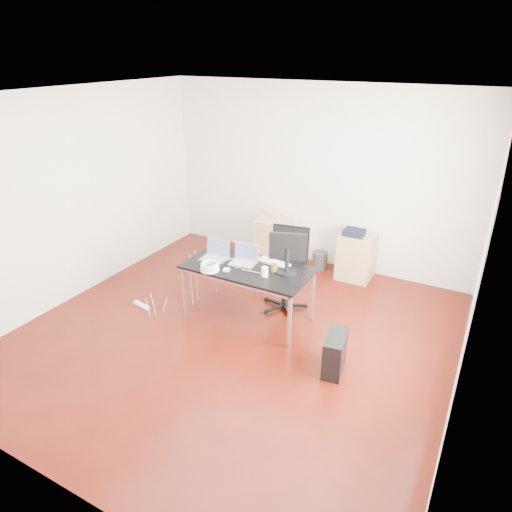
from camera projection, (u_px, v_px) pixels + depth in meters
The scene contains 18 objects.
room_shell at pixel (235, 229), 5.03m from camera, with size 5.00×5.00×5.00m.
desk at pixel (248, 271), 5.72m from camera, with size 1.60×0.80×0.73m.
office_chair at pixel (287, 265), 6.04m from camera, with size 0.55×0.57×1.08m.
filing_cabinet_left at pixel (273, 239), 7.52m from camera, with size 0.50×0.50×0.70m, color tan.
filing_cabinet_right at pixel (356, 256), 6.91m from camera, with size 0.50×0.50×0.70m, color tan.
pc_tower at pixel (335, 353), 4.93m from camera, with size 0.20×0.45×0.44m, color black.
wastebasket at pixel (320, 260), 7.26m from camera, with size 0.24×0.24×0.28m, color black.
power_strip at pixel (142, 305), 6.24m from camera, with size 0.30×0.06×0.04m, color white.
laptop_left at pixel (215, 254), 5.92m from camera, with size 0.35×0.28×0.23m.
laptop_right at pixel (244, 259), 5.79m from camera, with size 0.36×0.29×0.23m.
monitor at pixel (288, 251), 5.45m from camera, with size 0.44×0.26×0.51m.
keyboard at pixel (274, 262), 5.80m from camera, with size 0.44×0.14×0.02m, color white.
cup_white at pixel (265, 272), 5.44m from camera, with size 0.08×0.08×0.12m, color white.
cup_brown at pixel (274, 268), 5.56m from camera, with size 0.08×0.08×0.10m, color brown.
cable_coil at pixel (210, 267), 5.58m from camera, with size 0.24×0.24×0.11m.
power_adapter at pixel (227, 270), 5.60m from camera, with size 0.07×0.07×0.03m, color white.
speaker at pixel (276, 214), 7.33m from camera, with size 0.09×0.08×0.18m, color #9E9E9E.
navy_garment at pixel (354, 232), 6.72m from camera, with size 0.30×0.24×0.09m, color black.
Camera 1 is at (2.49, -4.01, 3.23)m, focal length 32.00 mm.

